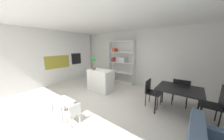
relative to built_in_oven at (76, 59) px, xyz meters
The scene contains 15 objects.
ground_plane 3.48m from the built_in_oven, 23.75° to the right, with size 10.25×10.25×0.00m, color beige.
ceiling_slab 3.58m from the built_in_oven, 23.75° to the right, with size 7.44×5.41×0.06m.
back_partition 3.28m from the built_in_oven, 24.62° to the left, with size 7.44×0.06×2.69m, color silver.
tall_cabinet_run_left 1.36m from the built_in_oven, 105.00° to the right, with size 0.66×4.87×2.69m, color white.
cabinet_niche_splashback 1.11m from the built_in_oven, 90.86° to the right, with size 0.01×1.25×0.64m.
built_in_oven is the anchor object (origin of this frame).
kitchen_island 2.57m from the built_in_oven, 11.44° to the right, with size 1.08×0.62×0.92m, color white.
potted_plant_on_island 2.23m from the built_in_oven, 15.78° to the right, with size 0.17×0.17×0.54m.
open_bookshelf 2.63m from the built_in_oven, 22.60° to the left, with size 1.49×0.32×2.18m.
child_table 3.88m from the built_in_oven, 40.53° to the right, with size 0.59×0.43×0.47m.
child_chair_right 4.29m from the built_in_oven, 36.14° to the right, with size 0.31×0.31×0.55m.
dining_table 5.35m from the built_in_oven, ahead, with size 1.10×0.96×0.76m.
dining_chair_window_side 6.13m from the built_in_oven, ahead, with size 0.43×0.46×0.98m.
dining_chair_far 5.36m from the built_in_oven, ahead, with size 0.47×0.44×0.90m.
dining_chair_island_side 4.63m from the built_in_oven, ahead, with size 0.43×0.45×0.84m.
Camera 1 is at (2.57, -2.45, 1.86)m, focal length 17.28 mm.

